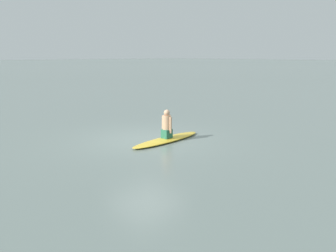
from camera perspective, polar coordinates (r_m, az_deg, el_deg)
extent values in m
plane|color=slate|center=(12.75, -3.62, -2.18)|extent=(400.00, 400.00, 0.00)
ellipsoid|color=gold|center=(12.50, -0.19, -2.16)|extent=(3.31, 0.93, 0.11)
cube|color=#26664C|center=(12.46, -0.19, -1.22)|extent=(0.35, 0.29, 0.31)
cylinder|color=tan|center=(12.38, -0.19, 0.55)|extent=(0.31, 0.31, 0.52)
sphere|color=tan|center=(12.32, -0.19, 2.15)|extent=(0.21, 0.21, 0.21)
cylinder|color=tan|center=(12.28, 0.42, 0.14)|extent=(0.09, 0.09, 0.57)
cylinder|color=tan|center=(12.50, -0.80, 0.35)|extent=(0.09, 0.09, 0.57)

